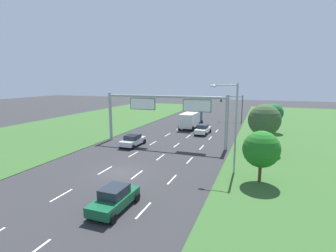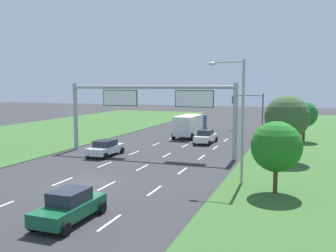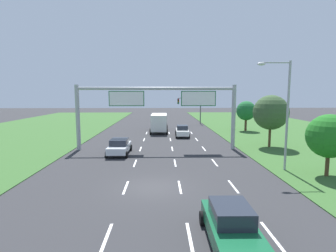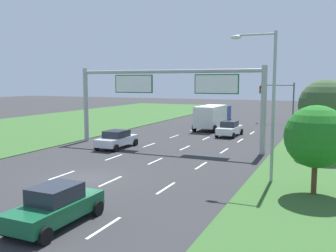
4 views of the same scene
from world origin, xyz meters
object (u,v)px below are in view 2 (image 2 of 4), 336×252
Objects in this scene: car_lead_silver at (69,206)px; roadside_tree_mid at (287,117)px; roadside_tree_far at (304,114)px; sign_gantry at (151,105)px; box_truck at (191,125)px; roadside_tree_near at (276,147)px; car_near_red at (206,137)px; car_mid_lane at (105,148)px; street_lamp at (237,111)px; traffic_light_mast at (250,105)px.

car_lead_silver is 21.63m from roadside_tree_mid.
roadside_tree_far reaches higher than car_lead_silver.
sign_gantry is 2.91× the size of roadside_tree_mid.
car_lead_silver is 32.24m from box_truck.
roadside_tree_far is (1.70, 23.88, 0.32)m from roadside_tree_near.
sign_gantry reaches higher than roadside_tree_mid.
car_near_red is at bearing 68.96° from sign_gantry.
car_near_red reaches higher than car_mid_lane.
box_truck is (3.88, 15.93, 0.82)m from car_mid_lane.
car_lead_silver is 0.98× the size of car_mid_lane.
box_truck is 26.72m from roadside_tree_near.
street_lamp is at bearing -107.76° from roadside_tree_mid.
street_lamp reaches higher than sign_gantry.
roadside_tree_mid is (9.30, -7.88, 3.16)m from car_near_red.
roadside_tree_mid is (6.31, -23.70, 0.09)m from traffic_light_mast.
sign_gantry is 2.03× the size of street_lamp.
box_truck is 0.47× the size of sign_gantry.
box_truck is at bearing 117.73° from roadside_tree_near.
roadside_tree_near is 23.94m from roadside_tree_far.
car_near_red is at bearing -153.94° from roadside_tree_far.
traffic_light_mast is at bearing 104.91° from roadside_tree_mid.
roadside_tree_mid is at bearing 72.24° from street_lamp.
roadside_tree_near is at bearing -61.78° from car_near_red.
street_lamp is at bearing -84.09° from traffic_light_mast.
roadside_tree_mid is at bearing -38.15° from car_near_red.
roadside_tree_mid reaches higher than car_lead_silver.
roadside_tree_near is at bearing -24.63° from car_mid_lane.
car_near_red is 0.51× the size of street_lamp.
car_mid_lane is at bearing -121.28° from car_near_red.
roadside_tree_far is at bearing 2.00° from box_truck.
roadside_tree_near reaches higher than car_lead_silver.
roadside_tree_near is (6.12, -34.42, -0.87)m from traffic_light_mast.
street_lamp reaches higher than car_lead_silver.
roadside_tree_far is at bearing 83.47° from roadside_tree_mid.
traffic_light_mast is at bearing 60.69° from box_truck.
roadside_tree_mid is 1.21× the size of roadside_tree_far.
street_lamp is at bearing -101.24° from roadside_tree_far.
traffic_light_mast is 13.13m from roadside_tree_far.
car_mid_lane is 0.75× the size of roadside_tree_mid.
roadside_tree_far reaches higher than car_mid_lane.
car_lead_silver is at bearing -88.28° from car_near_red.
car_mid_lane is 28.76m from traffic_light_mast.
traffic_light_mast is at bearing 69.78° from car_mid_lane.
car_mid_lane is at bearing -110.85° from traffic_light_mast.
sign_gantry is at bearing -135.34° from roadside_tree_far.
sign_gantry is 3.76× the size of roadside_tree_near.
street_lamp is (9.70, -22.01, 3.47)m from box_truck.
sign_gantry reaches higher than car_mid_lane.
car_mid_lane is at bearing 155.86° from street_lamp.
car_near_red is 12.59m from roadside_tree_mid.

